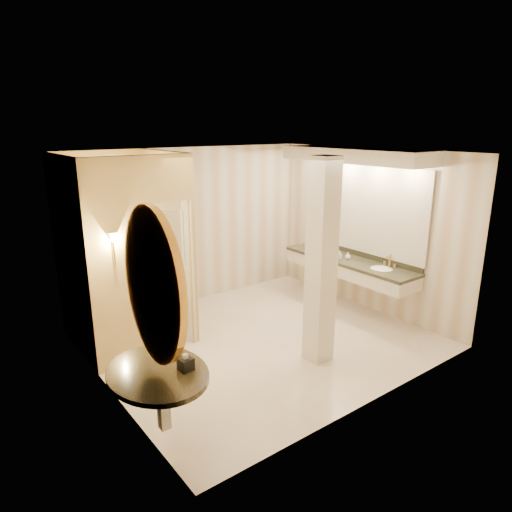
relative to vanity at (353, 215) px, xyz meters
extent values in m
plane|color=silver|center=(-1.98, -0.09, -1.63)|extent=(4.50, 4.50, 0.00)
plane|color=white|center=(-1.98, -0.09, 1.07)|extent=(4.50, 4.50, 0.00)
cube|color=beige|center=(-1.98, 1.91, -0.28)|extent=(4.50, 0.02, 2.70)
cube|color=beige|center=(-1.98, -2.09, -0.28)|extent=(4.50, 0.02, 2.70)
cube|color=beige|center=(-4.23, -0.09, -0.28)|extent=(0.02, 4.00, 2.70)
cube|color=beige|center=(0.27, -0.09, -0.28)|extent=(0.02, 4.00, 2.70)
cube|color=#D9C571|center=(-2.78, 1.16, -0.28)|extent=(0.10, 1.50, 2.70)
cube|color=#D9C571|center=(-3.90, 0.41, -0.28)|extent=(0.65, 0.10, 2.70)
cube|color=#D9C571|center=(-3.18, 0.41, 0.77)|extent=(0.80, 0.10, 0.60)
cube|color=beige|center=(-3.00, 0.74, -0.58)|extent=(0.49, 0.69, 2.10)
cylinder|color=#BB923C|center=(-3.90, 0.34, -0.08)|extent=(0.03, 0.03, 0.30)
cone|color=beige|center=(-3.90, 0.34, 0.12)|extent=(0.14, 0.14, 0.14)
cube|color=beige|center=(-0.03, 0.00, -0.90)|extent=(0.60, 2.46, 0.24)
cube|color=black|center=(-0.03, 0.00, -0.78)|extent=(0.64, 2.50, 0.05)
cube|color=black|center=(0.25, 0.00, -0.71)|extent=(0.03, 2.46, 0.10)
ellipsoid|color=white|center=(-0.03, -0.67, -0.80)|extent=(0.40, 0.44, 0.15)
cylinder|color=#BB923C|center=(0.17, -0.67, -0.67)|extent=(0.03, 0.03, 0.22)
ellipsoid|color=white|center=(-0.03, 0.67, -0.80)|extent=(0.40, 0.44, 0.15)
cylinder|color=#BB923C|center=(0.17, 0.67, -0.67)|extent=(0.03, 0.03, 0.22)
cube|color=white|center=(0.25, 0.00, 0.07)|extent=(0.03, 2.46, 1.40)
cube|color=beige|center=(-0.03, 0.00, 0.96)|extent=(0.75, 2.66, 0.22)
cylinder|color=black|center=(-4.21, -1.41, -0.78)|extent=(1.11, 1.11, 0.05)
cube|color=beige|center=(-4.17, -1.41, -1.08)|extent=(0.10, 0.10, 0.60)
cylinder|color=gold|center=(-4.19, -1.41, 0.07)|extent=(0.07, 1.11, 1.11)
cylinder|color=white|center=(-4.15, -1.41, 0.07)|extent=(0.02, 0.89, 0.89)
cube|color=beige|center=(-1.70, -0.99, -0.28)|extent=(0.30, 0.30, 2.70)
cube|color=black|center=(-3.99, -1.55, -0.69)|extent=(0.13, 0.13, 0.12)
imported|color=white|center=(-3.21, 1.66, -1.22)|extent=(0.62, 0.87, 0.81)
imported|color=beige|center=(-0.14, 0.12, -0.68)|extent=(0.08, 0.08, 0.14)
imported|color=silver|center=(-0.07, 0.00, -0.69)|extent=(0.12, 0.12, 0.12)
imported|color=#C6B28C|center=(-0.10, 0.25, -0.66)|extent=(0.09, 0.09, 0.19)
camera|label=1|loc=(-5.73, -4.93, 1.42)|focal=32.00mm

